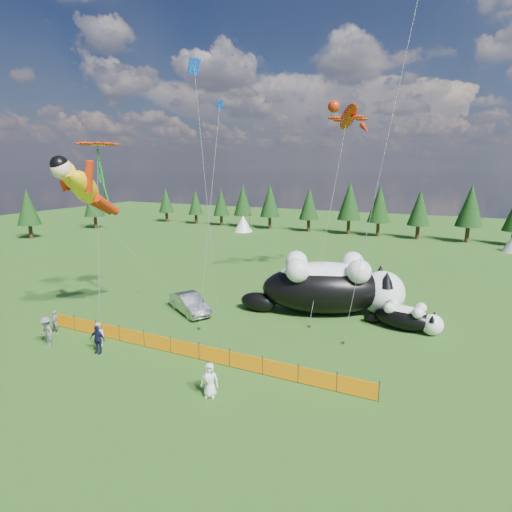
{
  "coord_description": "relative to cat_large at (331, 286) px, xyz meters",
  "views": [
    {
      "loc": [
        12.94,
        -20.78,
        10.84
      ],
      "look_at": [
        1.33,
        4.0,
        4.76
      ],
      "focal_mm": 28.0,
      "sensor_mm": 36.0,
      "label": 1
    }
  ],
  "objects": [
    {
      "name": "safety_fence",
      "position": [
        -5.84,
        -10.75,
        -1.63
      ],
      "size": [
        22.06,
        0.06,
        1.1
      ],
      "color": "#262626",
      "rests_on": "ground"
    },
    {
      "name": "spectator_a",
      "position": [
        -15.61,
        -11.63,
        -1.34
      ],
      "size": [
        0.6,
        0.41,
        1.59
      ],
      "primitive_type": "imported",
      "rotation": [
        0.0,
        0.0,
        -0.06
      ],
      "color": "slate",
      "rests_on": "ground"
    },
    {
      "name": "diamond_kite_a",
      "position": [
        -8.36,
        -2.01,
        12.11
      ],
      "size": [
        1.67,
        5.79,
        16.33
      ],
      "color": "blue",
      "rests_on": "ground"
    },
    {
      "name": "tree_line",
      "position": [
        -5.84,
        37.25,
        1.87
      ],
      "size": [
        90.0,
        4.0,
        8.0
      ],
      "primitive_type": null,
      "color": "black",
      "rests_on": "ground"
    },
    {
      "name": "car",
      "position": [
        -9.68,
        -4.59,
        -1.4
      ],
      "size": [
        4.63,
        3.66,
        1.47
      ],
      "primitive_type": "imported",
      "rotation": [
        0.0,
        0.0,
        1.02
      ],
      "color": "#AEAEB2",
      "rests_on": "ground"
    },
    {
      "name": "diamond_kite_b",
      "position": [
        4.26,
        1.45,
        18.02
      ],
      "size": [
        2.74,
        7.58,
        23.06
      ],
      "color": "#0DA49B",
      "rests_on": "ground"
    },
    {
      "name": "cat_small",
      "position": [
        5.57,
        -1.04,
        -1.23
      ],
      "size": [
        5.26,
        2.3,
        1.9
      ],
      "rotation": [
        0.0,
        0.0,
        -0.12
      ],
      "color": "black",
      "rests_on": "ground"
    },
    {
      "name": "flower_kite",
      "position": [
        -15.19,
        -7.11,
        10.14
      ],
      "size": [
        4.29,
        5.34,
        12.98
      ],
      "color": "#B92609",
      "rests_on": "ground"
    },
    {
      "name": "ground",
      "position": [
        -5.84,
        -7.75,
        -2.13
      ],
      "size": [
        160.0,
        160.0,
        0.0
      ],
      "primitive_type": "plane",
      "color": "#0F3A0A",
      "rests_on": "ground"
    },
    {
      "name": "spectator_d",
      "position": [
        -14.35,
        -13.22,
        -1.17
      ],
      "size": [
        1.35,
        0.92,
        1.92
      ],
      "primitive_type": "imported",
      "rotation": [
        0.0,
        0.0,
        -0.24
      ],
      "color": "slate",
      "rests_on": "ground"
    },
    {
      "name": "gecko_kite",
      "position": [
        -0.9,
        7.01,
        12.87
      ],
      "size": [
        5.53,
        14.16,
        18.19
      ],
      "color": "#B92609",
      "rests_on": "ground"
    },
    {
      "name": "spectator_c",
      "position": [
        -10.78,
        -12.58,
        -1.27
      ],
      "size": [
        1.07,
        0.63,
        1.73
      ],
      "primitive_type": "imported",
      "rotation": [
        0.0,
        0.0,
        0.11
      ],
      "color": "black",
      "rests_on": "ground"
    },
    {
      "name": "spectator_e",
      "position": [
        -2.29,
        -13.74,
        -1.26
      ],
      "size": [
        0.99,
        0.8,
        1.75
      ],
      "primitive_type": "imported",
      "rotation": [
        0.0,
        0.0,
        0.32
      ],
      "color": "white",
      "rests_on": "ground"
    },
    {
      "name": "superhero_kite",
      "position": [
        -14.01,
        -9.6,
        7.41
      ],
      "size": [
        7.47,
        8.29,
        12.75
      ],
      "color": "yellow",
      "rests_on": "ground"
    },
    {
      "name": "festival_tents",
      "position": [
        5.16,
        32.25,
        -0.73
      ],
      "size": [
        50.0,
        3.2,
        2.8
      ],
      "primitive_type": null,
      "color": "white",
      "rests_on": "ground"
    },
    {
      "name": "cat_large",
      "position": [
        0.0,
        0.0,
        0.0
      ],
      "size": [
        11.95,
        7.42,
        4.49
      ],
      "rotation": [
        0.0,
        0.0,
        0.37
      ],
      "color": "black",
      "rests_on": "ground"
    },
    {
      "name": "diamond_kite_c",
      "position": [
        -4.89,
        -10.19,
        13.02
      ],
      "size": [
        1.46,
        1.07,
        16.62
      ],
      "color": "blue",
      "rests_on": "ground"
    },
    {
      "name": "spectator_b",
      "position": [
        -11.42,
        -11.86,
        -1.37
      ],
      "size": [
        0.86,
        0.78,
        1.53
      ],
      "primitive_type": "imported",
      "rotation": [
        0.0,
        0.0,
        -0.59
      ],
      "color": "white",
      "rests_on": "ground"
    }
  ]
}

